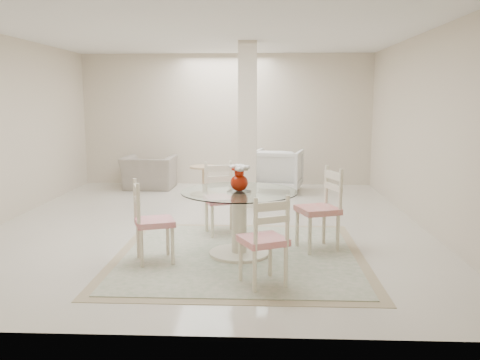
{
  "coord_description": "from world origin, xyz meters",
  "views": [
    {
      "loc": [
        0.75,
        -7.09,
        1.78
      ],
      "look_at": [
        0.49,
        -1.29,
        0.85
      ],
      "focal_mm": 38.0,
      "sensor_mm": 36.0,
      "label": 1
    }
  ],
  "objects_px": {
    "red_vase": "(240,177)",
    "dining_chair_east": "(323,203)",
    "dining_chair_north": "(221,193)",
    "dining_table": "(239,223)",
    "armchair_white": "(278,170)",
    "side_table": "(204,182)",
    "recliner_taupe": "(149,173)",
    "dining_chair_west": "(148,216)",
    "column": "(248,125)",
    "dining_chair_south": "(266,234)"
  },
  "relations": [
    {
      "from": "column",
      "to": "dining_chair_east",
      "type": "xyz_separation_m",
      "value": [
        0.97,
        -2.5,
        -0.78
      ]
    },
    {
      "from": "dining_chair_north",
      "to": "recliner_taupe",
      "type": "bearing_deg",
      "value": 98.23
    },
    {
      "from": "dining_table",
      "to": "dining_chair_east",
      "type": "xyz_separation_m",
      "value": [
        0.98,
        0.29,
        0.19
      ]
    },
    {
      "from": "dining_chair_south",
      "to": "armchair_white",
      "type": "distance_m",
      "value": 5.17
    },
    {
      "from": "armchair_white",
      "to": "side_table",
      "type": "distance_m",
      "value": 1.5
    },
    {
      "from": "red_vase",
      "to": "dining_chair_north",
      "type": "bearing_deg",
      "value": 106.68
    },
    {
      "from": "dining_chair_east",
      "to": "dining_chair_west",
      "type": "bearing_deg",
      "value": -93.31
    },
    {
      "from": "column",
      "to": "side_table",
      "type": "bearing_deg",
      "value": 134.52
    },
    {
      "from": "dining_chair_west",
      "to": "recliner_taupe",
      "type": "bearing_deg",
      "value": -7.25
    },
    {
      "from": "dining_chair_south",
      "to": "recliner_taupe",
      "type": "xyz_separation_m",
      "value": [
        -2.3,
        5.32,
        -0.2
      ]
    },
    {
      "from": "dining_chair_north",
      "to": "armchair_white",
      "type": "relative_size",
      "value": 1.16
    },
    {
      "from": "side_table",
      "to": "dining_chair_north",
      "type": "bearing_deg",
      "value": -78.8
    },
    {
      "from": "dining_table",
      "to": "side_table",
      "type": "distance_m",
      "value": 3.72
    },
    {
      "from": "column",
      "to": "recliner_taupe",
      "type": "relative_size",
      "value": 2.71
    },
    {
      "from": "armchair_white",
      "to": "dining_chair_south",
      "type": "bearing_deg",
      "value": 98.85
    },
    {
      "from": "red_vase",
      "to": "recliner_taupe",
      "type": "height_order",
      "value": "red_vase"
    },
    {
      "from": "dining_chair_north",
      "to": "side_table",
      "type": "xyz_separation_m",
      "value": [
        -0.53,
        2.65,
        -0.3
      ]
    },
    {
      "from": "dining_chair_south",
      "to": "armchair_white",
      "type": "relative_size",
      "value": 1.1
    },
    {
      "from": "recliner_taupe",
      "to": "dining_chair_west",
      "type": "bearing_deg",
      "value": 104.59
    },
    {
      "from": "dining_table",
      "to": "dining_chair_north",
      "type": "xyz_separation_m",
      "value": [
        -0.29,
        0.98,
        0.17
      ]
    },
    {
      "from": "red_vase",
      "to": "dining_chair_east",
      "type": "height_order",
      "value": "dining_chair_east"
    },
    {
      "from": "dining_chair_north",
      "to": "dining_chair_south",
      "type": "xyz_separation_m",
      "value": [
        0.59,
        -1.95,
        -0.03
      ]
    },
    {
      "from": "dining_table",
      "to": "side_table",
      "type": "bearing_deg",
      "value": 102.66
    },
    {
      "from": "dining_chair_east",
      "to": "armchair_white",
      "type": "bearing_deg",
      "value": 166.09
    },
    {
      "from": "dining_chair_east",
      "to": "dining_chair_south",
      "type": "height_order",
      "value": "dining_chair_east"
    },
    {
      "from": "dining_table",
      "to": "armchair_white",
      "type": "bearing_deg",
      "value": 82.28
    },
    {
      "from": "armchair_white",
      "to": "dining_table",
      "type": "bearing_deg",
      "value": 94.15
    },
    {
      "from": "dining_chair_west",
      "to": "red_vase",
      "type": "bearing_deg",
      "value": -93.36
    },
    {
      "from": "dining_chair_west",
      "to": "armchair_white",
      "type": "xyz_separation_m",
      "value": [
        1.54,
        4.48,
        -0.12
      ]
    },
    {
      "from": "dining_chair_east",
      "to": "dining_chair_north",
      "type": "distance_m",
      "value": 1.44
    },
    {
      "from": "red_vase",
      "to": "dining_chair_west",
      "type": "bearing_deg",
      "value": -163.61
    },
    {
      "from": "dining_chair_east",
      "to": "side_table",
      "type": "distance_m",
      "value": 3.8
    },
    {
      "from": "dining_chair_north",
      "to": "red_vase",
      "type": "bearing_deg",
      "value": -91.98
    },
    {
      "from": "column",
      "to": "dining_chair_east",
      "type": "height_order",
      "value": "column"
    },
    {
      "from": "dining_chair_north",
      "to": "dining_chair_south",
      "type": "distance_m",
      "value": 2.03
    },
    {
      "from": "dining_chair_north",
      "to": "dining_table",
      "type": "bearing_deg",
      "value": -92.14
    },
    {
      "from": "dining_table",
      "to": "recliner_taupe",
      "type": "height_order",
      "value": "dining_table"
    },
    {
      "from": "recliner_taupe",
      "to": "red_vase",
      "type": "bearing_deg",
      "value": 116.82
    },
    {
      "from": "dining_chair_south",
      "to": "side_table",
      "type": "xyz_separation_m",
      "value": [
        -1.11,
        4.6,
        -0.27
      ]
    },
    {
      "from": "dining_chair_south",
      "to": "side_table",
      "type": "height_order",
      "value": "dining_chair_south"
    },
    {
      "from": "dining_chair_west",
      "to": "side_table",
      "type": "relative_size",
      "value": 1.82
    },
    {
      "from": "dining_chair_north",
      "to": "dining_chair_west",
      "type": "bearing_deg",
      "value": -137.03
    },
    {
      "from": "column",
      "to": "dining_table",
      "type": "distance_m",
      "value": 2.95
    },
    {
      "from": "dining_chair_north",
      "to": "armchair_white",
      "type": "height_order",
      "value": "dining_chair_north"
    },
    {
      "from": "dining_chair_west",
      "to": "side_table",
      "type": "xyz_separation_m",
      "value": [
        0.16,
        3.92,
        -0.27
      ]
    },
    {
      "from": "recliner_taupe",
      "to": "side_table",
      "type": "distance_m",
      "value": 1.39
    },
    {
      "from": "dining_chair_west",
      "to": "side_table",
      "type": "distance_m",
      "value": 3.93
    },
    {
      "from": "armchair_white",
      "to": "side_table",
      "type": "relative_size",
      "value": 1.62
    },
    {
      "from": "column",
      "to": "dining_chair_south",
      "type": "distance_m",
      "value": 3.86
    },
    {
      "from": "column",
      "to": "dining_chair_south",
      "type": "xyz_separation_m",
      "value": [
        0.29,
        -3.76,
        -0.83
      ]
    }
  ]
}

